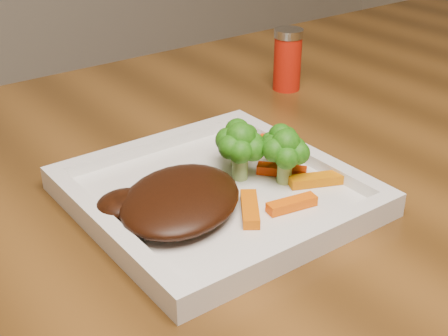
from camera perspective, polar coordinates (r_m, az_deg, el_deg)
dining_table at (r=1.07m, az=12.28°, el=-14.69°), size 1.60×0.90×0.75m
plate at (r=0.65m, az=-0.71°, el=-2.66°), size 0.27×0.27×0.01m
steak at (r=0.61m, az=-4.02°, el=-2.88°), size 0.18×0.17×0.03m
broccoli_0 at (r=0.69m, az=1.23°, el=2.91°), size 0.06×0.06×0.07m
broccoli_1 at (r=0.69m, az=5.18°, el=2.63°), size 0.06×0.06×0.06m
broccoli_2 at (r=0.66m, az=5.62°, el=0.99°), size 0.06×0.06×0.06m
broccoli_3 at (r=0.66m, az=1.50°, el=1.44°), size 0.08×0.08×0.06m
carrot_0 at (r=0.62m, az=6.22°, el=-3.30°), size 0.05×0.02×0.01m
carrot_1 at (r=0.67m, az=8.56°, el=-1.05°), size 0.06×0.04×0.01m
carrot_2 at (r=0.61m, az=2.38°, el=-3.74°), size 0.05×0.06×0.01m
carrot_3 at (r=0.74m, az=3.38°, el=2.27°), size 0.05×0.03×0.01m
carrot_5 at (r=0.68m, az=5.29°, el=-0.21°), size 0.05×0.05×0.01m
spice_shaker at (r=0.95m, az=5.83°, el=9.83°), size 0.05×0.05×0.09m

